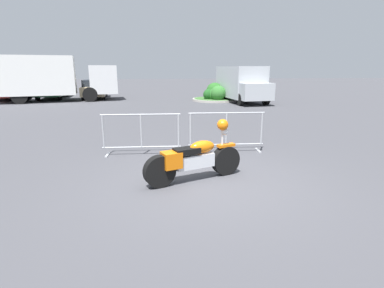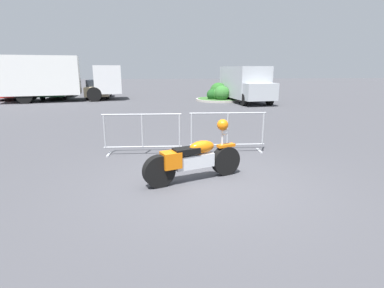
{
  "view_description": "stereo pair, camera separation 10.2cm",
  "coord_description": "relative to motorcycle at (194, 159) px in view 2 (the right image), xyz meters",
  "views": [
    {
      "loc": [
        -0.99,
        -5.45,
        2.19
      ],
      "look_at": [
        -0.25,
        0.56,
        0.65
      ],
      "focal_mm": 28.0,
      "sensor_mm": 36.0,
      "label": 1
    },
    {
      "loc": [
        -0.89,
        -5.46,
        2.19
      ],
      "look_at": [
        -0.25,
        0.56,
        0.65
      ],
      "focal_mm": 28.0,
      "sensor_mm": 36.0,
      "label": 2
    }
  ],
  "objects": [
    {
      "name": "ground_plane",
      "position": [
        0.25,
        -0.16,
        -0.45
      ],
      "size": [
        120.0,
        120.0,
        0.0
      ],
      "primitive_type": "plane",
      "color": "#424247"
    },
    {
      "name": "motorcycle",
      "position": [
        0.0,
        0.0,
        0.0
      ],
      "size": [
        2.03,
        0.91,
        1.19
      ],
      "rotation": [
        0.0,
        0.0,
        0.37
      ],
      "color": "black",
      "rests_on": "ground"
    },
    {
      "name": "crowd_barrier_near",
      "position": [
        -1.12,
        2.0,
        0.1
      ],
      "size": [
        2.01,
        0.52,
        1.07
      ],
      "rotation": [
        0.0,
        0.0,
        -0.05
      ],
      "color": "#9EA0A5",
      "rests_on": "ground"
    },
    {
      "name": "crowd_barrier_far",
      "position": [
        1.12,
        2.0,
        0.1
      ],
      "size": [
        2.01,
        0.52,
        1.07
      ],
      "rotation": [
        0.0,
        0.0,
        -0.05
      ],
      "color": "#9EA0A5",
      "rests_on": "ground"
    },
    {
      "name": "box_truck",
      "position": [
        -7.67,
        15.78,
        1.18
      ],
      "size": [
        7.99,
        3.71,
        2.98
      ],
      "rotation": [
        0.0,
        0.0,
        0.2
      ],
      "color": "white",
      "rests_on": "ground"
    },
    {
      "name": "delivery_van",
      "position": [
        4.94,
        13.85,
        0.79
      ],
      "size": [
        2.57,
        5.21,
        2.31
      ],
      "rotation": [
        0.0,
        0.0,
        -1.44
      ],
      "color": "#B2B7BC",
      "rests_on": "ground"
    },
    {
      "name": "parked_car_red",
      "position": [
        -11.4,
        17.74,
        0.23
      ],
      "size": [
        1.97,
        4.13,
        1.36
      ],
      "rotation": [
        0.0,
        0.0,
        1.66
      ],
      "color": "#B21E19",
      "rests_on": "ground"
    },
    {
      "name": "parked_car_green",
      "position": [
        -8.3,
        18.12,
        0.29
      ],
      "size": [
        2.12,
        4.45,
        1.47
      ],
      "rotation": [
        0.0,
        0.0,
        1.66
      ],
      "color": "#236B38",
      "rests_on": "ground"
    },
    {
      "name": "parked_car_tan",
      "position": [
        -5.2,
        17.84,
        0.24
      ],
      "size": [
        1.98,
        4.16,
        1.37
      ],
      "rotation": [
        0.0,
        0.0,
        1.66
      ],
      "color": "tan",
      "rests_on": "ground"
    },
    {
      "name": "pedestrian",
      "position": [
        5.99,
        19.2,
        0.47
      ],
      "size": [
        0.46,
        0.46,
        1.69
      ],
      "rotation": [
        0.0,
        0.0,
        2.07
      ],
      "color": "#262838",
      "rests_on": "ground"
    },
    {
      "name": "planter_island",
      "position": [
        3.38,
        14.87,
        -0.04
      ],
      "size": [
        3.23,
        3.23,
        1.22
      ],
      "color": "#ADA89E",
      "rests_on": "ground"
    }
  ]
}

